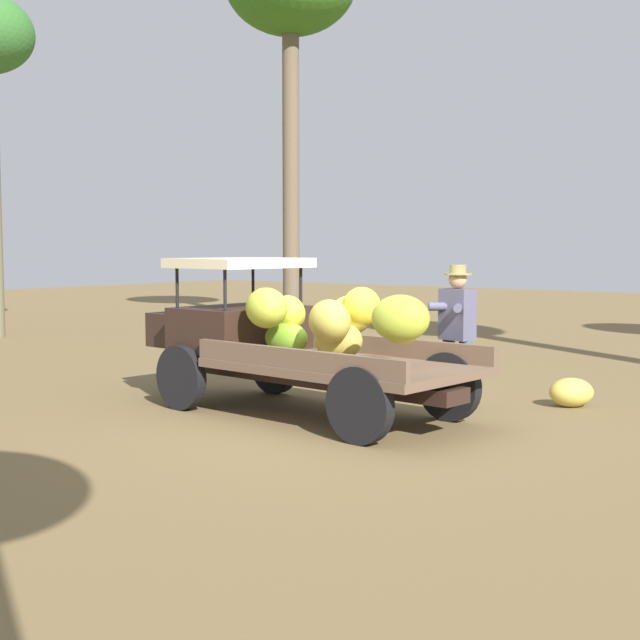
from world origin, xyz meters
TOP-DOWN VIEW (x-y plane):
  - ground_plane at (0.00, 0.00)m, footprint 60.00×60.00m
  - truck at (0.71, -0.05)m, footprint 4.55×2.04m
  - farmer at (-0.87, -1.34)m, footprint 0.53×0.49m
  - loose_banana_bunch at (-1.88, -2.43)m, footprint 0.69×0.70m

SIDE VIEW (x-z plane):
  - ground_plane at x=0.00m, z-range 0.00..0.00m
  - loose_banana_bunch at x=-1.88m, z-range -0.01..0.37m
  - truck at x=0.71m, z-range -0.01..1.83m
  - farmer at x=-0.87m, z-range 0.12..1.89m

